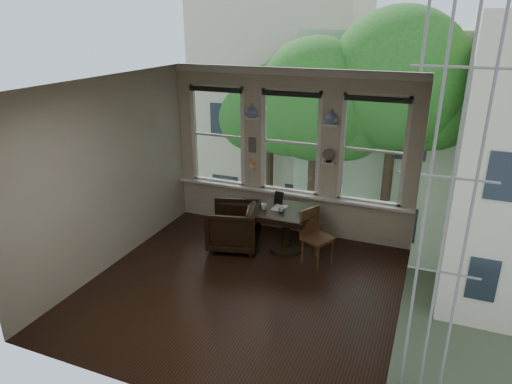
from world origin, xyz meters
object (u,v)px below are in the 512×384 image
at_px(armchair_left, 233,226).
at_px(mug, 264,206).
at_px(table, 286,230).
at_px(laptop, 304,215).
at_px(side_chair_right, 318,238).

height_order(armchair_left, mug, mug).
height_order(table, mug, mug).
bearing_deg(laptop, mug, -154.51).
relative_size(table, armchair_left, 1.04).
bearing_deg(laptop, armchair_left, -147.59).
xyz_separation_m(table, mug, (-0.37, -0.10, 0.42)).
bearing_deg(side_chair_right, armchair_left, 116.39).
bearing_deg(mug, laptop, -1.27).
xyz_separation_m(side_chair_right, mug, (-0.99, 0.16, 0.34)).
bearing_deg(armchair_left, table, 90.59).
bearing_deg(table, side_chair_right, -22.20).
relative_size(armchair_left, mug, 8.42).
bearing_deg(table, armchair_left, -165.18).
bearing_deg(laptop, side_chair_right, -0.36).
distance_m(table, side_chair_right, 0.68).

